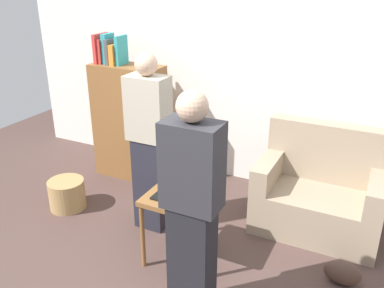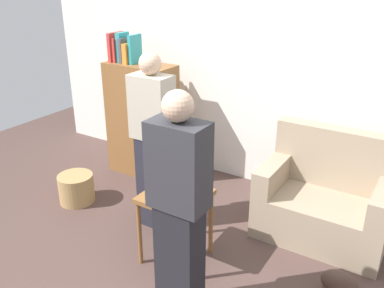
% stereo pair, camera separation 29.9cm
% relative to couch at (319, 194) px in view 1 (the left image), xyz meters
% --- Properties ---
extents(wall_back, '(6.00, 0.10, 2.70)m').
position_rel_couch_xyz_m(wall_back, '(-0.82, 0.67, 1.01)').
color(wall_back, silver).
rests_on(wall_back, ground_plane).
extents(couch, '(1.10, 0.70, 0.96)m').
position_rel_couch_xyz_m(couch, '(0.00, 0.00, 0.00)').
color(couch, gray).
rests_on(couch, ground_plane).
extents(bookshelf, '(0.80, 0.36, 1.62)m').
position_rel_couch_xyz_m(bookshelf, '(-2.17, 0.14, 0.34)').
color(bookshelf, brown).
rests_on(bookshelf, ground_plane).
extents(side_table, '(0.48, 0.48, 0.61)m').
position_rel_couch_xyz_m(side_table, '(-0.94, -1.00, 0.18)').
color(side_table, brown).
rests_on(side_table, ground_plane).
extents(birthday_cake, '(0.32, 0.32, 0.17)m').
position_rel_couch_xyz_m(birthday_cake, '(-0.94, -1.00, 0.32)').
color(birthday_cake, black).
rests_on(birthday_cake, side_table).
extents(person_blowing_candles, '(0.36, 0.22, 1.63)m').
position_rel_couch_xyz_m(person_blowing_candles, '(-1.39, -0.67, 0.49)').
color(person_blowing_candles, '#23232D').
rests_on(person_blowing_candles, ground_plane).
extents(person_holding_cake, '(0.36, 0.22, 1.63)m').
position_rel_couch_xyz_m(person_holding_cake, '(-0.56, -1.49, 0.49)').
color(person_holding_cake, black).
rests_on(person_holding_cake, ground_plane).
extents(wicker_basket, '(0.36, 0.36, 0.30)m').
position_rel_couch_xyz_m(wicker_basket, '(-2.33, -0.78, -0.19)').
color(wicker_basket, '#A88451').
rests_on(wicker_basket, ground_plane).
extents(handbag, '(0.28, 0.14, 0.20)m').
position_rel_couch_xyz_m(handbag, '(0.33, -0.71, -0.24)').
color(handbag, '#473328').
rests_on(handbag, ground_plane).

